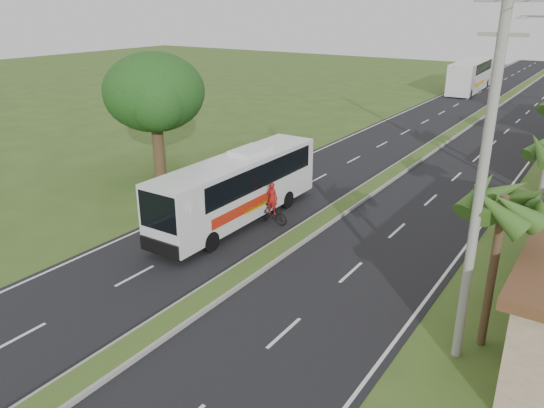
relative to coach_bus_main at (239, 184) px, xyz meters
The scene contains 11 objects.
ground 7.91m from the coach_bus_main, 63.10° to the right, with size 180.00×180.00×0.00m, color #39541E.
road_asphalt 13.74m from the coach_bus_main, 75.21° to the left, with size 14.00×160.00×0.02m, color black.
median_strip 13.73m from the coach_bus_main, 75.21° to the left, with size 1.20×160.00×0.18m.
lane_edge_left 13.68m from the coach_bus_main, 103.79° to the left, with size 0.12×160.00×0.01m, color silver.
lane_edge_right 16.74m from the coach_bus_main, 52.29° to the left, with size 0.12×160.00×0.01m, color silver.
palm_verge_a 13.35m from the coach_bus_main, 17.13° to the right, with size 2.40×2.40×5.45m.
shade_tree 9.72m from the coach_bus_main, 159.84° to the left, with size 6.30×6.00×7.54m.
utility_pole_a 13.45m from the coach_bus_main, 22.03° to the right, with size 1.60×0.28×11.00m.
coach_bus_main is the anchor object (origin of this frame).
coach_bus_far 48.56m from the coach_bus_main, 91.70° to the left, with size 3.25×12.57×3.63m.
motorcyclist 2.03m from the coach_bus_main, 20.26° to the left, with size 1.69×0.54×2.14m.
Camera 1 is at (11.31, -12.46, 10.13)m, focal length 35.00 mm.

